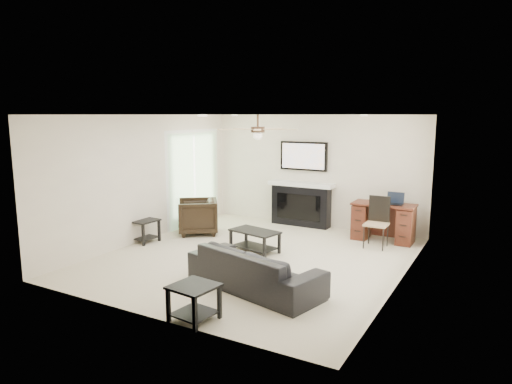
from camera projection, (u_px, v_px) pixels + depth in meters
The scene contains 10 objects.
room_shell at pixel (267, 163), 7.78m from camera, with size 5.50×5.54×2.52m.
sofa at pixel (255, 269), 6.57m from camera, with size 2.08×0.81×0.61m, color black.
armchair at pixel (198, 216), 9.66m from camera, with size 0.79×0.82×0.74m, color black.
coffee_table at pixel (255, 241), 8.40m from camera, with size 0.90×0.50×0.40m, color black.
end_table_near at pixel (194, 303), 5.58m from camera, with size 0.52×0.52×0.45m, color black.
end_table_left at pixel (144, 231), 9.05m from camera, with size 0.50×0.50×0.45m, color black.
fireplace_unit at pixel (301, 184), 10.27m from camera, with size 1.52×0.34×1.91m, color black.
desk at pixel (383, 222), 9.11m from camera, with size 1.22×0.56×0.76m, color #3A120E.
desk_chair at pixel (376, 223), 8.62m from camera, with size 0.42×0.44×0.97m, color black.
laptop at pixel (394, 199), 8.91m from camera, with size 0.33×0.24×0.23m, color black.
Camera 1 is at (3.81, -6.78, 2.50)m, focal length 32.00 mm.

